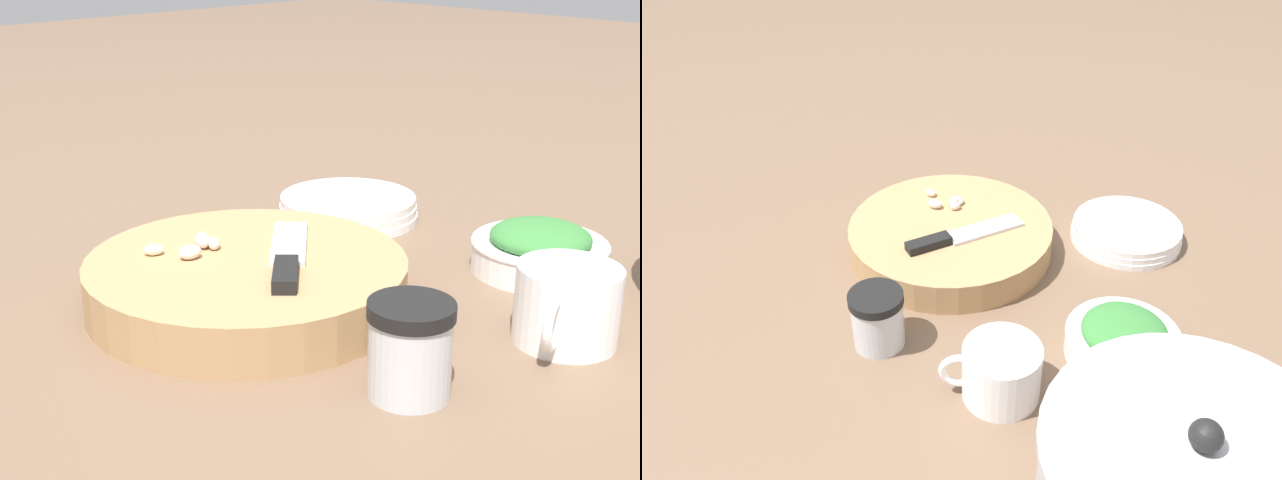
# 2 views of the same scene
# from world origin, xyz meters

# --- Properties ---
(ground_plane) EXTENTS (5.00, 5.00, 0.00)m
(ground_plane) POSITION_xyz_m (0.00, 0.00, 0.00)
(ground_plane) COLOR brown
(cutting_board) EXTENTS (0.31, 0.31, 0.05)m
(cutting_board) POSITION_xyz_m (0.09, -0.08, 0.02)
(cutting_board) COLOR tan
(cutting_board) RESTS_ON ground_plane
(chef_knife) EXTENTS (0.15, 0.15, 0.01)m
(chef_knife) POSITION_xyz_m (0.07, -0.05, 0.05)
(chef_knife) COLOR black
(chef_knife) RESTS_ON cutting_board
(garlic_cloves) EXTENTS (0.07, 0.05, 0.02)m
(garlic_cloves) POSITION_xyz_m (0.12, -0.13, 0.05)
(garlic_cloves) COLOR white
(garlic_cloves) RESTS_ON cutting_board
(herb_bowl) EXTENTS (0.14, 0.14, 0.05)m
(herb_bowl) POSITION_xyz_m (-0.19, 0.07, 0.02)
(herb_bowl) COLOR white
(herb_bowl) RESTS_ON ground_plane
(spice_jar) EXTENTS (0.07, 0.07, 0.08)m
(spice_jar) POSITION_xyz_m (0.11, 0.14, 0.04)
(spice_jar) COLOR silver
(spice_jar) RESTS_ON ground_plane
(coffee_mug) EXTENTS (0.12, 0.09, 0.07)m
(coffee_mug) POSITION_xyz_m (-0.06, 0.18, 0.04)
(coffee_mug) COLOR white
(coffee_mug) RESTS_ON ground_plane
(plate_stack) EXTENTS (0.17, 0.17, 0.03)m
(plate_stack) POSITION_xyz_m (-0.17, -0.19, 0.01)
(plate_stack) COLOR white
(plate_stack) RESTS_ON ground_plane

